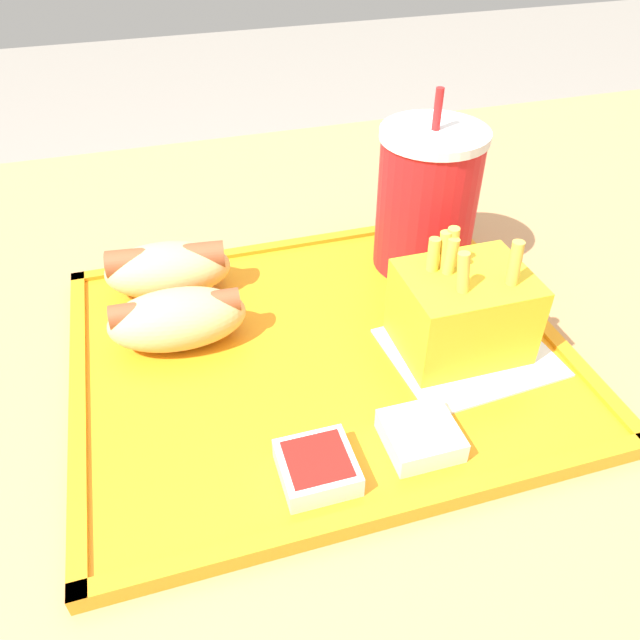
% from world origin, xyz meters
% --- Properties ---
extents(dining_table, '(1.50, 1.00, 0.75)m').
position_xyz_m(dining_table, '(0.00, 0.00, 0.37)').
color(dining_table, '#B27F51').
rests_on(dining_table, ground_plane).
extents(food_tray, '(0.39, 0.33, 0.01)m').
position_xyz_m(food_tray, '(0.04, 0.03, 0.75)').
color(food_tray, orange).
rests_on(food_tray, dining_table).
extents(paper_napkin, '(0.13, 0.12, 0.00)m').
position_xyz_m(paper_napkin, '(0.16, -0.01, 0.76)').
color(paper_napkin, white).
rests_on(paper_napkin, food_tray).
extents(soda_cup, '(0.09, 0.09, 0.17)m').
position_xyz_m(soda_cup, '(0.17, 0.12, 0.82)').
color(soda_cup, red).
rests_on(soda_cup, food_tray).
extents(hot_dog_far, '(0.12, 0.07, 0.05)m').
position_xyz_m(hot_dog_far, '(-0.06, 0.14, 0.78)').
color(hot_dog_far, '#DBB270').
rests_on(hot_dog_far, food_tray).
extents(hot_dog_near, '(0.11, 0.06, 0.05)m').
position_xyz_m(hot_dog_near, '(-0.06, 0.07, 0.78)').
color(hot_dog_near, '#DBB270').
rests_on(hot_dog_near, food_tray).
extents(fries_carton, '(0.10, 0.08, 0.10)m').
position_xyz_m(fries_carton, '(0.15, 0.00, 0.79)').
color(fries_carton, gold).
rests_on(fries_carton, food_tray).
extents(sauce_cup_mayo, '(0.05, 0.05, 0.02)m').
position_xyz_m(sauce_cup_mayo, '(0.08, -0.09, 0.77)').
color(sauce_cup_mayo, silver).
rests_on(sauce_cup_mayo, food_tray).
extents(sauce_cup_ketchup, '(0.05, 0.05, 0.02)m').
position_xyz_m(sauce_cup_ketchup, '(0.01, -0.09, 0.77)').
color(sauce_cup_ketchup, silver).
rests_on(sauce_cup_ketchup, food_tray).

